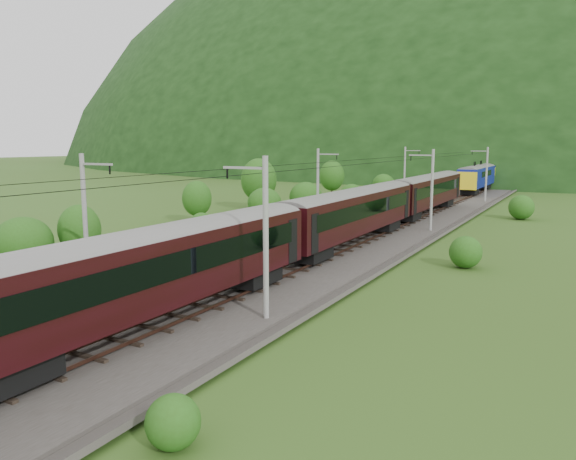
% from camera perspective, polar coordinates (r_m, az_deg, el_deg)
% --- Properties ---
extents(ground, '(600.00, 600.00, 0.00)m').
position_cam_1_polar(ground, '(31.81, -11.97, -7.60)').
color(ground, '#314A17').
rests_on(ground, ground).
extents(railbed, '(14.00, 220.00, 0.30)m').
position_cam_1_polar(railbed, '(39.65, -2.58, -3.92)').
color(railbed, '#38332D').
rests_on(railbed, ground).
extents(track_left, '(2.40, 220.00, 0.27)m').
position_cam_1_polar(track_left, '(40.86, -5.47, -3.25)').
color(track_left, '#533023').
rests_on(track_left, railbed).
extents(track_right, '(2.40, 220.00, 0.27)m').
position_cam_1_polar(track_right, '(38.44, 0.50, -3.98)').
color(track_right, '#533023').
rests_on(track_right, railbed).
extents(catenary_left, '(2.54, 192.28, 8.00)m').
position_cam_1_polar(catenary_left, '(61.14, 3.11, 4.71)').
color(catenary_left, gray).
rests_on(catenary_left, railbed).
extents(catenary_right, '(2.54, 192.28, 8.00)m').
position_cam_1_polar(catenary_right, '(57.00, 14.33, 4.14)').
color(catenary_right, gray).
rests_on(catenary_right, railbed).
extents(overhead_wires, '(4.83, 198.00, 0.03)m').
position_cam_1_polar(overhead_wires, '(38.71, -2.65, 6.17)').
color(overhead_wires, black).
rests_on(overhead_wires, ground).
extents(mountain_main, '(504.00, 360.00, 244.00)m').
position_cam_1_polar(mountain_main, '(283.97, 24.53, 6.26)').
color(mountain_main, black).
rests_on(mountain_main, ground).
extents(mountain_ridge, '(336.00, 280.00, 132.00)m').
position_cam_1_polar(mountain_ridge, '(352.24, 5.04, 7.37)').
color(mountain_ridge, black).
rests_on(mountain_ridge, ground).
extents(train, '(3.16, 151.48, 5.51)m').
position_cam_1_polar(train, '(36.46, -0.66, 0.67)').
color(train, black).
rests_on(train, ground).
extents(hazard_post_near, '(0.17, 0.17, 1.56)m').
position_cam_1_polar(hazard_post_near, '(66.63, 10.39, 1.96)').
color(hazard_post_near, red).
rests_on(hazard_post_near, railbed).
extents(hazard_post_far, '(0.17, 0.17, 1.61)m').
position_cam_1_polar(hazard_post_far, '(66.96, 11.48, 1.99)').
color(hazard_post_far, red).
rests_on(hazard_post_far, railbed).
extents(signal, '(0.24, 0.24, 2.21)m').
position_cam_1_polar(signal, '(90.23, 13.47, 3.96)').
color(signal, black).
rests_on(signal, railbed).
extents(vegetation_left, '(12.77, 146.38, 6.87)m').
position_cam_1_polar(vegetation_left, '(53.56, -12.83, 1.71)').
color(vegetation_left, '#285416').
rests_on(vegetation_left, ground).
extents(vegetation_right, '(5.54, 90.02, 2.60)m').
position_cam_1_polar(vegetation_right, '(46.12, 18.76, -1.34)').
color(vegetation_right, '#285416').
rests_on(vegetation_right, ground).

